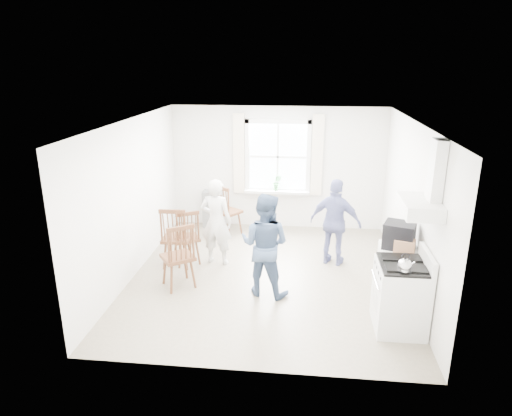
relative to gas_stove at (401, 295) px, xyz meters
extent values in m
cube|color=gray|center=(-1.91, 1.35, -0.49)|extent=(4.62, 5.12, 0.02)
cube|color=silver|center=(-1.91, 3.87, 0.82)|extent=(4.62, 0.04, 2.64)
cube|color=silver|center=(-1.91, -1.17, 0.82)|extent=(4.62, 0.04, 2.64)
cube|color=silver|center=(-4.18, 1.35, 0.82)|extent=(0.04, 5.12, 2.64)
cube|color=silver|center=(0.36, 1.35, 0.82)|extent=(0.04, 5.12, 2.64)
cube|color=white|center=(-1.91, 1.35, 2.13)|extent=(4.62, 5.12, 0.02)
cube|color=white|center=(-1.91, 3.83, 1.07)|extent=(1.20, 0.02, 1.40)
cube|color=silver|center=(-1.91, 3.80, 1.81)|extent=(1.38, 0.09, 0.09)
cube|color=silver|center=(-1.91, 3.80, 0.32)|extent=(1.38, 0.09, 0.09)
cube|color=silver|center=(-2.56, 3.80, 1.07)|extent=(0.09, 0.09, 1.58)
cube|color=silver|center=(-1.27, 3.80, 1.07)|extent=(0.09, 0.09, 1.58)
cube|color=silver|center=(-1.91, 3.73, 0.34)|extent=(1.38, 0.24, 0.06)
cube|color=#F2E2C7|center=(-2.73, 3.79, 1.12)|extent=(0.24, 0.05, 1.70)
cube|color=#F2E2C7|center=(-1.09, 3.79, 1.12)|extent=(0.24, 0.05, 1.70)
cube|color=silver|center=(0.11, 0.00, 1.26)|extent=(0.45, 0.76, 0.18)
cube|color=silver|center=(0.26, 0.00, 1.73)|extent=(0.14, 0.30, 0.76)
cube|color=gray|center=(-3.31, 3.68, -0.08)|extent=(0.40, 0.30, 0.80)
cube|color=silver|center=(-0.01, 0.00, -0.02)|extent=(0.65, 0.76, 0.92)
cube|color=black|center=(-0.01, 0.00, 0.45)|extent=(0.61, 0.72, 0.03)
cube|color=silver|center=(0.29, 0.00, 0.54)|extent=(0.06, 0.76, 0.20)
cylinder|color=silver|center=(-0.35, 0.00, 0.22)|extent=(0.02, 0.61, 0.02)
sphere|color=silver|center=(-0.05, -0.24, 0.56)|extent=(0.18, 0.18, 0.18)
cylinder|color=silver|center=(-0.05, -0.24, 0.50)|extent=(0.16, 0.16, 0.04)
torus|color=black|center=(-0.05, -0.24, 0.66)|extent=(0.11, 0.03, 0.11)
cube|color=silver|center=(0.07, 0.70, -0.03)|extent=(0.50, 0.55, 0.90)
cube|color=black|center=(0.05, 0.67, 0.52)|extent=(0.52, 0.49, 0.20)
cube|color=black|center=(0.05, 0.67, 0.70)|extent=(0.52, 0.49, 0.18)
cube|color=#A67450|center=(0.10, 0.52, 0.51)|extent=(0.33, 0.27, 0.18)
cube|color=#4D2B18|center=(-3.40, 1.74, -0.02)|extent=(0.58, 0.58, 0.05)
cube|color=#4D2B18|center=(-3.31, 1.58, 0.26)|extent=(0.39, 0.26, 0.56)
cylinder|color=#4D2B18|center=(-3.40, 1.74, -0.26)|extent=(0.04, 0.04, 0.45)
cube|color=#4D2B18|center=(-3.54, 1.62, 0.02)|extent=(0.49, 0.47, 0.06)
cube|color=#4D2B18|center=(-3.53, 1.42, 0.33)|extent=(0.45, 0.09, 0.61)
cylinder|color=#4D2B18|center=(-3.54, 1.62, -0.24)|extent=(0.04, 0.04, 0.49)
cube|color=#4D2B18|center=(-3.30, 0.85, 0.02)|extent=(0.64, 0.63, 0.06)
cube|color=#4D2B18|center=(-3.18, 0.69, 0.32)|extent=(0.40, 0.31, 0.60)
cylinder|color=#4D2B18|center=(-3.30, 0.85, -0.24)|extent=(0.04, 0.04, 0.48)
imported|color=silver|center=(-2.86, 1.80, 0.30)|extent=(0.64, 0.64, 1.56)
imported|color=#3E5374|center=(-1.90, 0.78, 0.33)|extent=(0.98, 0.98, 1.62)
imported|color=navy|center=(-0.77, 1.99, 0.30)|extent=(1.16, 1.16, 1.56)
imported|color=#327239|center=(-1.91, 3.71, 0.53)|extent=(0.19, 0.19, 0.34)
cube|color=#4D2B18|center=(-2.89, 3.24, 0.01)|extent=(0.63, 0.62, 0.05)
cube|color=#4D2B18|center=(-3.00, 3.08, 0.30)|extent=(0.39, 0.31, 0.59)
cylinder|color=#4D2B18|center=(-2.89, 3.24, -0.25)|extent=(0.04, 0.04, 0.47)
camera|label=1|loc=(-1.34, -5.63, 3.00)|focal=32.00mm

